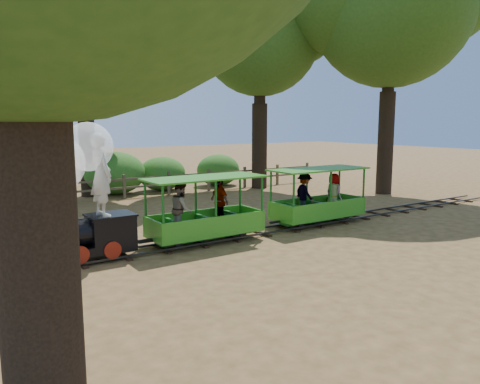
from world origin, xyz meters
TOP-DOWN VIEW (x-y plane):
  - ground at (0.00, 0.00)m, footprint 90.00×90.00m
  - track at (0.00, 0.00)m, footprint 22.00×1.00m
  - locomotive at (-5.17, 0.06)m, footprint 2.79×1.31m
  - carriage_front at (-1.84, 0.02)m, footprint 3.14×1.33m
  - carriage_rear at (2.22, 0.05)m, footprint 3.14×1.32m
  - oak_ne at (5.47, 7.58)m, footprint 6.98×6.15m
  - fence at (0.00, 8.00)m, footprint 18.10×0.10m
  - shrub_mid_w at (-0.93, 9.30)m, footprint 2.68×2.06m
  - shrub_mid_e at (1.28, 9.30)m, footprint 2.24×1.72m
  - shrub_east at (4.31, 9.30)m, footprint 2.24×1.72m

SIDE VIEW (x-z plane):
  - ground at x=0.00m, z-range 0.00..0.00m
  - track at x=0.00m, z-range 0.02..0.12m
  - fence at x=0.00m, z-range 0.08..1.08m
  - shrub_east at x=4.31m, z-range 0.00..1.55m
  - shrub_mid_e at x=1.28m, z-range 0.00..1.55m
  - carriage_rear at x=2.22m, z-range -0.04..1.60m
  - carriage_front at x=-1.84m, z-range -0.01..1.62m
  - shrub_mid_w at x=-0.93m, z-range 0.00..1.86m
  - locomotive at x=-5.17m, z-range 0.20..3.41m
  - oak_ne at x=5.47m, z-range 2.41..12.29m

